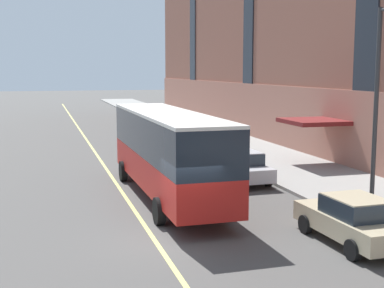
{
  "coord_description": "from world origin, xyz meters",
  "views": [
    {
      "loc": [
        -4.25,
        -16.55,
        5.51
      ],
      "look_at": [
        3.03,
        9.13,
        1.8
      ],
      "focal_mm": 50.0,
      "sensor_mm": 36.0,
      "label": 1
    }
  ],
  "objects_px": {
    "city_bus": "(167,149)",
    "parked_car_champagne_2": "(353,220)",
    "street_lamp": "(380,94)",
    "parked_car_red_0": "(151,123)",
    "parked_car_silver_3": "(240,166)",
    "parked_car_navy_1": "(168,131)"
  },
  "relations": [
    {
      "from": "parked_car_red_0",
      "to": "parked_car_champagne_2",
      "type": "xyz_separation_m",
      "value": [
        -0.14,
        -32.71,
        0.0
      ]
    },
    {
      "from": "parked_car_red_0",
      "to": "parked_car_champagne_2",
      "type": "height_order",
      "value": "same"
    },
    {
      "from": "parked_car_champagne_2",
      "to": "street_lamp",
      "type": "height_order",
      "value": "street_lamp"
    },
    {
      "from": "city_bus",
      "to": "parked_car_champagne_2",
      "type": "bearing_deg",
      "value": -60.19
    },
    {
      "from": "city_bus",
      "to": "street_lamp",
      "type": "distance_m",
      "value": 8.94
    },
    {
      "from": "city_bus",
      "to": "parked_car_champagne_2",
      "type": "relative_size",
      "value": 2.76
    },
    {
      "from": "parked_car_red_0",
      "to": "parked_car_champagne_2",
      "type": "relative_size",
      "value": 0.96
    },
    {
      "from": "street_lamp",
      "to": "parked_car_champagne_2",
      "type": "bearing_deg",
      "value": -141.01
    },
    {
      "from": "parked_car_navy_1",
      "to": "parked_car_champagne_2",
      "type": "height_order",
      "value": "same"
    },
    {
      "from": "street_lamp",
      "to": "parked_car_red_0",
      "type": "bearing_deg",
      "value": 93.13
    },
    {
      "from": "parked_car_champagne_2",
      "to": "street_lamp",
      "type": "relative_size",
      "value": 0.6
    },
    {
      "from": "parked_car_silver_3",
      "to": "street_lamp",
      "type": "xyz_separation_m",
      "value": [
        1.85,
        -8.51,
        3.89
      ]
    },
    {
      "from": "city_bus",
      "to": "parked_car_silver_3",
      "type": "xyz_separation_m",
      "value": [
        4.28,
        2.52,
        -1.38
      ]
    },
    {
      "from": "parked_car_navy_1",
      "to": "parked_car_champagne_2",
      "type": "bearing_deg",
      "value": -90.07
    },
    {
      "from": "parked_car_navy_1",
      "to": "parked_car_champagne_2",
      "type": "xyz_separation_m",
      "value": [
        -0.03,
        -25.77,
        -0.0
      ]
    },
    {
      "from": "parked_car_silver_3",
      "to": "parked_car_champagne_2",
      "type": "bearing_deg",
      "value": -89.96
    },
    {
      "from": "parked_car_silver_3",
      "to": "parked_car_navy_1",
      "type": "bearing_deg",
      "value": 89.86
    },
    {
      "from": "parked_car_red_0",
      "to": "parked_car_navy_1",
      "type": "height_order",
      "value": "same"
    },
    {
      "from": "street_lamp",
      "to": "city_bus",
      "type": "bearing_deg",
      "value": 135.68
    },
    {
      "from": "city_bus",
      "to": "parked_car_champagne_2",
      "type": "height_order",
      "value": "city_bus"
    },
    {
      "from": "parked_car_red_0",
      "to": "street_lamp",
      "type": "relative_size",
      "value": 0.58
    },
    {
      "from": "parked_car_silver_3",
      "to": "street_lamp",
      "type": "height_order",
      "value": "street_lamp"
    }
  ]
}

